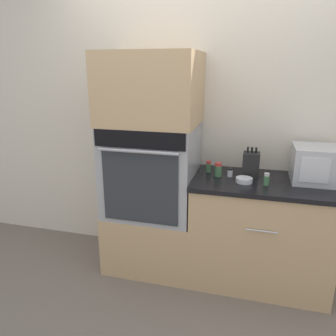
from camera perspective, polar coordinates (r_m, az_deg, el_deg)
name	(u,v)px	position (r m, az deg, el deg)	size (l,w,h in m)	color
ground_plane	(187,290)	(2.79, 3.26, -20.39)	(12.00, 12.00, 0.00)	#6B6056
wall_back	(204,122)	(2.87, 6.29, 8.03)	(8.00, 0.05, 2.50)	beige
oven_cabinet_base	(153,237)	(2.97, -2.66, -11.94)	(0.75, 0.60, 0.51)	tan
wall_oven	(152,169)	(2.72, -2.87, -0.25)	(0.72, 0.64, 0.76)	#9EA0A5
oven_cabinet_upper	(151,89)	(2.60, -3.06, 13.61)	(0.75, 0.60, 0.55)	tan
counter_unit	(260,231)	(2.78, 15.66, -10.60)	(1.08, 0.63, 0.87)	tan
microwave	(314,164)	(2.69, 24.09, 0.62)	(0.31, 0.34, 0.27)	#B2B5BA
knife_block	(251,164)	(2.66, 14.23, 0.60)	(0.13, 0.12, 0.24)	black
bowl	(244,180)	(2.53, 13.12, -2.06)	(0.12, 0.12, 0.04)	silver
condiment_jar_near	(230,172)	(2.63, 10.75, -0.76)	(0.04, 0.04, 0.07)	silver
condiment_jar_mid	(266,179)	(2.50, 16.78, -1.90)	(0.04, 0.04, 0.09)	#427047
condiment_jar_far	(209,167)	(2.71, 7.07, 0.23)	(0.04, 0.04, 0.10)	#427047
condiment_jar_back	(218,170)	(2.62, 8.72, -0.28)	(0.06, 0.06, 0.11)	#427047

